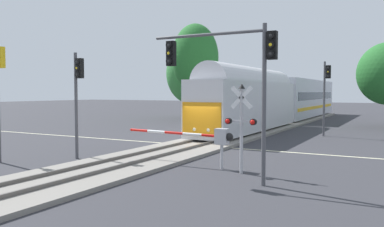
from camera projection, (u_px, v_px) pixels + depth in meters
name	position (u px, v px, depth m)	size (l,w,h in m)	color
ground_plane	(200.00, 146.00, 25.05)	(220.00, 220.00, 0.00)	#333338
road_centre_stripe	(200.00, 146.00, 25.05)	(44.00, 0.20, 0.01)	beige
railway_track	(200.00, 144.00, 25.05)	(4.40, 80.00, 0.32)	gray
commuter_train	(283.00, 98.00, 41.92)	(3.04, 41.41, 5.16)	silver
crossing_gate_near	(210.00, 137.00, 17.69)	(5.54, 0.40, 1.80)	#B7B7BC
crossing_signal_mast	(241.00, 119.00, 16.41)	(1.36, 0.44, 3.76)	#B2B2B7
crossing_gate_far	(195.00, 116.00, 32.21)	(5.99, 0.40, 1.80)	#B7B7BC
traffic_signal_far_side	(326.00, 86.00, 30.21)	(0.53, 0.38, 5.74)	#4C4C51
traffic_signal_median	(77.00, 88.00, 19.92)	(0.53, 0.38, 5.40)	#4C4C51
traffic_signal_near_right	(230.00, 64.00, 14.75)	(5.05, 0.38, 5.87)	#4C4C51
pine_left_background	(190.00, 74.00, 51.57)	(6.16, 6.16, 9.73)	brown
oak_behind_train	(195.00, 58.00, 45.46)	(5.36, 5.36, 11.25)	#4C3828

